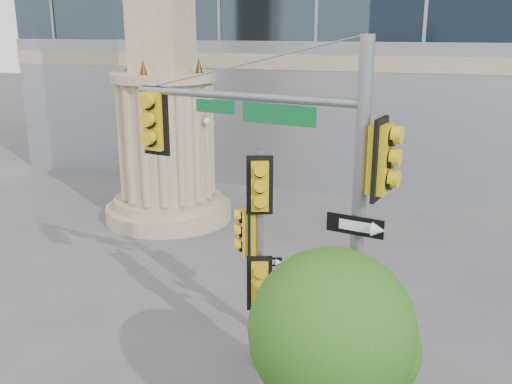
% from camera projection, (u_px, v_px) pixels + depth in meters
% --- Properties ---
extents(monument, '(4.40, 4.40, 16.60)m').
position_uv_depth(monument, '(163.00, 59.00, 18.75)').
color(monument, tan).
rests_on(monument, ground).
extents(main_signal_pole, '(4.96, 1.32, 6.45)m').
position_uv_depth(main_signal_pole, '(296.00, 179.00, 9.94)').
color(main_signal_pole, slate).
rests_on(main_signal_pole, ground).
extents(secondary_signal_pole, '(0.83, 0.60, 4.41)m').
position_uv_depth(secondary_signal_pole, '(257.00, 245.00, 10.75)').
color(secondary_signal_pole, slate).
rests_on(secondary_signal_pole, ground).
extents(street_tree, '(2.38, 2.32, 3.70)m').
position_uv_depth(street_tree, '(335.00, 338.00, 7.84)').
color(street_tree, tan).
rests_on(street_tree, ground).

